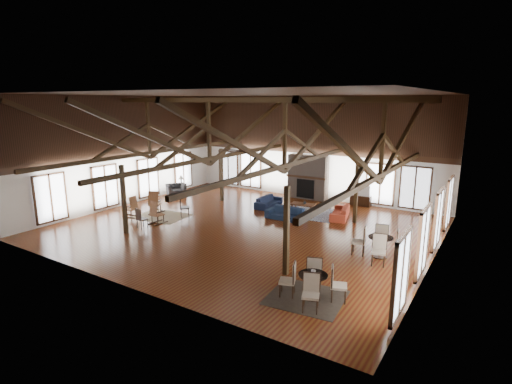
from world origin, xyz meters
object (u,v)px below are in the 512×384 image
Objects in this scene: cafe_table_near at (313,282)px; armchair at (176,190)px; coffee_table at (303,205)px; tv_console at (361,201)px; sofa_orange at (340,212)px; sofa_navy_left at (269,202)px; sofa_navy_front at (287,213)px; cafe_table_far at (380,243)px.

armchair is at bearing 149.27° from cafe_table_near.
coffee_table is 1.14× the size of tv_console.
sofa_navy_left is at bearing -102.81° from sofa_orange.
coffee_table is at bearing 85.30° from sofa_navy_front.
cafe_table_far reaches higher than sofa_orange.
cafe_table_far is (13.33, -3.17, 0.19)m from armchair.
sofa_navy_front reaches higher than sofa_navy_left.
armchair is (-10.20, -0.94, 0.07)m from sofa_orange.
armchair is at bearing 97.71° from sofa_navy_left.
coffee_table is at bearing -92.75° from sofa_navy_left.
sofa_navy_front is 8.05m from cafe_table_near.
sofa_navy_left is 2.14m from coffee_table.
armchair is at bearing 166.61° from cafe_table_far.
sofa_navy_front is 5.78m from cafe_table_far.
sofa_orange is (4.11, 0.06, 0.01)m from sofa_navy_left.
armchair is at bearing -98.33° from sofa_orange.
sofa_orange is 0.97× the size of cafe_table_near.
sofa_navy_front is 2.71m from sofa_orange.
tv_console is at bearing 164.12° from sofa_orange.
cafe_table_near reaches higher than coffee_table.
cafe_table_near is (12.54, -7.46, 0.16)m from armchair.
sofa_navy_front is 1.56m from coffee_table.
sofa_orange is at bearing -92.30° from tv_console.
sofa_navy_left is 1.71× the size of tv_console.
armchair is 0.52× the size of cafe_table_far.
cafe_table_far is (7.24, -4.05, 0.27)m from sofa_navy_left.
sofa_navy_front is 8.12m from armchair.
coffee_table is at bearing 117.63° from cafe_table_near.
sofa_navy_front is at bearing -99.87° from coffee_table.
cafe_table_far reaches higher than cafe_table_near.
sofa_navy_left is 4.11m from sofa_orange.
armchair is 11.01m from tv_console.
sofa_navy_left is 0.94× the size of cafe_table_near.
cafe_table_far reaches higher than sofa_navy_front.
sofa_orange is 8.72m from cafe_table_near.
sofa_navy_front is 1.83× the size of tv_console.
tv_console is at bearing 113.27° from cafe_table_far.
sofa_navy_left is 5.16m from tv_console.
sofa_navy_left is 8.30m from cafe_table_far.
sofa_navy_left is 0.90× the size of cafe_table_far.
cafe_table_near is 11.51m from tv_console.
armchair reaches higher than sofa_navy_front.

